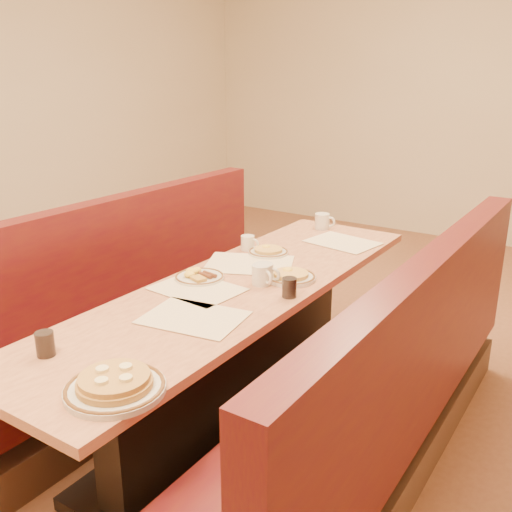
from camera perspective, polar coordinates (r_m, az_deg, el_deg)
The scene contains 19 objects.
ground at distance 3.06m, azimuth -1.59°, elevation -16.07°, with size 8.00×8.00×0.00m, color #9E6647.
room_envelope at distance 2.54m, azimuth -2.00°, elevation 22.95°, with size 6.04×8.04×2.82m.
diner_table at distance 2.86m, azimuth -1.66°, elevation -9.87°, with size 0.70×2.50×0.75m.
booth_left at distance 3.30m, azimuth -12.19°, elevation -6.56°, with size 0.55×2.50×1.05m.
booth_right at distance 2.58m, azimuth 12.25°, elevation -14.13°, with size 0.55×2.50×1.05m.
placemat_near_left at distance 2.65m, azimuth -5.90°, elevation -3.28°, with size 0.39×0.30×0.00m, color beige.
placemat_near_right at distance 2.36m, azimuth -6.25°, elevation -6.11°, with size 0.40×0.30×0.00m, color beige.
placemat_far_left at distance 2.97m, azimuth -0.67°, elevation -0.78°, with size 0.44×0.33×0.00m, color beige.
placemat_far_right at distance 3.38m, azimuth 8.65°, elevation 1.38°, with size 0.39×0.29×0.00m, color beige.
pancake_plate at distance 1.89m, azimuth -13.93°, elevation -12.45°, with size 0.32×0.32×0.07m.
eggs_plate at distance 2.78m, azimuth -5.75°, elevation -2.03°, with size 0.24×0.24×0.05m.
extra_plate_mid at distance 2.76m, azimuth 3.50°, elevation -2.03°, with size 0.24×0.24×0.05m.
extra_plate_far at distance 3.14m, azimuth 1.24°, elevation 0.46°, with size 0.22×0.22×0.04m.
coffee_mug_a at distance 2.70m, azimuth 0.85°, elevation -1.73°, with size 0.13×0.09×0.10m.
coffee_mug_b at distance 3.20m, azimuth -0.79°, elevation 1.35°, with size 0.11×0.08×0.08m.
coffee_mug_c at distance 2.69m, azimuth 0.58°, elevation -1.86°, with size 0.12×0.09×0.10m.
coffee_mug_d at distance 3.65m, azimuth 6.69°, elevation 3.49°, with size 0.13×0.09×0.10m.
soda_tumbler_near at distance 2.17m, azimuth -20.34°, elevation -8.25°, with size 0.07×0.07×0.09m.
soda_tumbler_mid at distance 2.55m, azimuth 3.35°, elevation -3.17°, with size 0.07×0.07×0.09m.
Camera 1 is at (1.46, -2.06, 1.72)m, focal length 40.00 mm.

